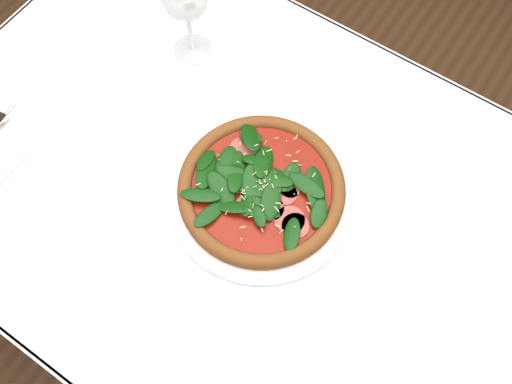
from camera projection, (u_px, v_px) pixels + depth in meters
The scene contains 4 objects.
ground at pixel (250, 302), 1.64m from camera, with size 6.00×6.00×0.00m, color brown.
dining_table at pixel (247, 215), 1.05m from camera, with size 1.21×0.81×0.75m.
plate at pixel (261, 192), 0.95m from camera, with size 0.32×0.32×0.01m.
pizza at pixel (261, 187), 0.94m from camera, with size 0.37×0.37×0.04m.
Camera 1 is at (0.24, -0.33, 1.62)m, focal length 40.00 mm.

